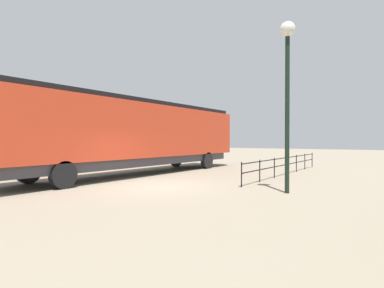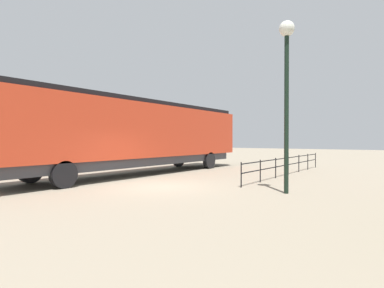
{
  "view_description": "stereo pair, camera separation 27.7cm",
  "coord_description": "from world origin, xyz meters",
  "views": [
    {
      "loc": [
        8.44,
        -9.74,
        1.91
      ],
      "look_at": [
        0.71,
        1.41,
        1.75
      ],
      "focal_mm": 29.15,
      "sensor_mm": 36.0,
      "label": 1
    },
    {
      "loc": [
        8.66,
        -9.58,
        1.91
      ],
      "look_at": [
        0.71,
        1.41,
        1.75
      ],
      "focal_mm": 29.15,
      "sensor_mm": 36.0,
      "label": 2
    }
  ],
  "objects": [
    {
      "name": "lamp_post",
      "position": [
        4.87,
        1.44,
        4.48
      ],
      "size": [
        0.55,
        0.55,
        6.17
      ],
      "color": "black",
      "rests_on": "ground_plane"
    },
    {
      "name": "locomotive",
      "position": [
        -4.0,
        3.25,
        2.3
      ],
      "size": [
        2.93,
        16.66,
        4.09
      ],
      "color": "red",
      "rests_on": "ground_plane"
    },
    {
      "name": "platform_fence",
      "position": [
        2.91,
        7.44,
        0.67
      ],
      "size": [
        0.05,
        11.41,
        1.02
      ],
      "color": "black",
      "rests_on": "ground_plane"
    },
    {
      "name": "ground_plane",
      "position": [
        0.0,
        0.0,
        0.0
      ],
      "size": [
        120.0,
        120.0,
        0.0
      ],
      "primitive_type": "plane",
      "color": "gray"
    }
  ]
}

